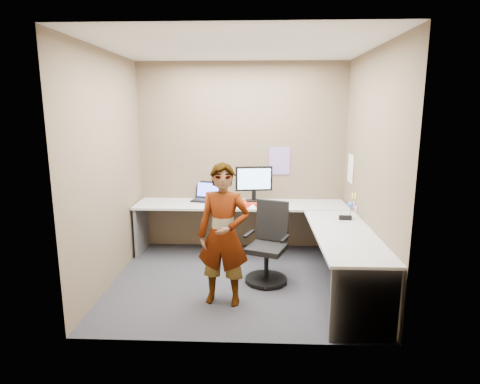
{
  "coord_description": "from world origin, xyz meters",
  "views": [
    {
      "loc": [
        0.22,
        -4.52,
        2.05
      ],
      "look_at": [
        0.02,
        0.25,
        1.05
      ],
      "focal_mm": 30.0,
      "sensor_mm": 36.0,
      "label": 1
    }
  ],
  "objects_px": {
    "desk": "(273,226)",
    "office_chair": "(268,250)",
    "monitor": "(254,181)",
    "person": "(223,235)"
  },
  "relations": [
    {
      "from": "monitor",
      "to": "person",
      "type": "distance_m",
      "value": 1.49
    },
    {
      "from": "monitor",
      "to": "person",
      "type": "bearing_deg",
      "value": -110.76
    },
    {
      "from": "desk",
      "to": "office_chair",
      "type": "xyz_separation_m",
      "value": [
        -0.07,
        -0.35,
        -0.2
      ]
    },
    {
      "from": "person",
      "to": "desk",
      "type": "bearing_deg",
      "value": 66.5
    },
    {
      "from": "person",
      "to": "office_chair",
      "type": "bearing_deg",
      "value": 57.41
    },
    {
      "from": "desk",
      "to": "monitor",
      "type": "xyz_separation_m",
      "value": [
        -0.25,
        0.5,
        0.49
      ]
    },
    {
      "from": "desk",
      "to": "office_chair",
      "type": "height_order",
      "value": "office_chair"
    },
    {
      "from": "monitor",
      "to": "office_chair",
      "type": "bearing_deg",
      "value": -86.58
    },
    {
      "from": "desk",
      "to": "monitor",
      "type": "bearing_deg",
      "value": 116.73
    },
    {
      "from": "monitor",
      "to": "office_chair",
      "type": "height_order",
      "value": "monitor"
    }
  ]
}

